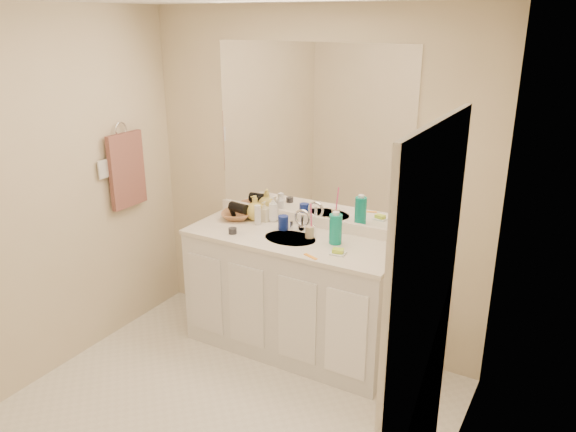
# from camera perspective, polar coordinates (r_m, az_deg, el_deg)

# --- Properties ---
(floor) EXTENTS (2.60, 2.60, 0.00)m
(floor) POSITION_cam_1_polar(r_m,az_deg,el_deg) (3.59, -8.27, -20.78)
(floor) COLOR white
(floor) RESTS_ON ground
(wall_back) EXTENTS (2.60, 0.02, 2.40)m
(wall_back) POSITION_cam_1_polar(r_m,az_deg,el_deg) (3.99, 2.31, 3.39)
(wall_back) COLOR beige
(wall_back) RESTS_ON floor
(wall_left) EXTENTS (0.02, 2.60, 2.40)m
(wall_left) POSITION_cam_1_polar(r_m,az_deg,el_deg) (3.88, -24.58, 1.08)
(wall_left) COLOR beige
(wall_left) RESTS_ON floor
(wall_right) EXTENTS (0.02, 2.60, 2.40)m
(wall_right) POSITION_cam_1_polar(r_m,az_deg,el_deg) (2.43, 15.65, -8.47)
(wall_right) COLOR beige
(wall_right) RESTS_ON floor
(vanity_cabinet) EXTENTS (1.50, 0.55, 0.85)m
(vanity_cabinet) POSITION_cam_1_polar(r_m,az_deg,el_deg) (4.06, 0.35, -8.14)
(vanity_cabinet) COLOR silver
(vanity_cabinet) RESTS_ON floor
(countertop) EXTENTS (1.52, 0.57, 0.03)m
(countertop) POSITION_cam_1_polar(r_m,az_deg,el_deg) (3.87, 0.37, -2.36)
(countertop) COLOR silver
(countertop) RESTS_ON vanity_cabinet
(backsplash) EXTENTS (1.52, 0.03, 0.08)m
(backsplash) POSITION_cam_1_polar(r_m,az_deg,el_deg) (4.07, 2.16, -0.46)
(backsplash) COLOR white
(backsplash) RESTS_ON countertop
(sink_basin) EXTENTS (0.37, 0.37, 0.02)m
(sink_basin) POSITION_cam_1_polar(r_m,az_deg,el_deg) (3.86, 0.22, -2.42)
(sink_basin) COLOR beige
(sink_basin) RESTS_ON countertop
(faucet) EXTENTS (0.02, 0.02, 0.11)m
(faucet) POSITION_cam_1_polar(r_m,az_deg,el_deg) (3.98, 1.50, -0.68)
(faucet) COLOR silver
(faucet) RESTS_ON countertop
(mirror) EXTENTS (1.48, 0.01, 1.20)m
(mirror) POSITION_cam_1_polar(r_m,az_deg,el_deg) (3.90, 2.34, 8.45)
(mirror) COLOR white
(mirror) RESTS_ON wall_back
(blue_mug) EXTENTS (0.10, 0.10, 0.10)m
(blue_mug) POSITION_cam_1_polar(r_m,az_deg,el_deg) (3.99, -0.49, -0.67)
(blue_mug) COLOR navy
(blue_mug) RESTS_ON countertop
(tan_cup) EXTENTS (0.06, 0.06, 0.08)m
(tan_cup) POSITION_cam_1_polar(r_m,az_deg,el_deg) (3.85, 2.21, -1.63)
(tan_cup) COLOR tan
(tan_cup) RESTS_ON countertop
(toothbrush) EXTENTS (0.02, 0.04, 0.20)m
(toothbrush) POSITION_cam_1_polar(r_m,az_deg,el_deg) (3.81, 2.37, -0.13)
(toothbrush) COLOR #F54087
(toothbrush) RESTS_ON tan_cup
(mouthwash_bottle) EXTENTS (0.11, 0.11, 0.20)m
(mouthwash_bottle) POSITION_cam_1_polar(r_m,az_deg,el_deg) (3.74, 4.86, -1.33)
(mouthwash_bottle) COLOR #0B8E7A
(mouthwash_bottle) RESTS_ON countertop
(soap_dish) EXTENTS (0.10, 0.09, 0.01)m
(soap_dish) POSITION_cam_1_polar(r_m,az_deg,el_deg) (3.61, 5.09, -3.81)
(soap_dish) COLOR white
(soap_dish) RESTS_ON countertop
(green_soap) EXTENTS (0.08, 0.06, 0.03)m
(green_soap) POSITION_cam_1_polar(r_m,az_deg,el_deg) (3.60, 5.10, -3.53)
(green_soap) COLOR #BCE337
(green_soap) RESTS_ON soap_dish
(orange_comb) EXTENTS (0.11, 0.06, 0.00)m
(orange_comb) POSITION_cam_1_polar(r_m,az_deg,el_deg) (3.56, 2.31, -4.14)
(orange_comb) COLOR orange
(orange_comb) RESTS_ON countertop
(dark_jar) EXTENTS (0.06, 0.06, 0.04)m
(dark_jar) POSITION_cam_1_polar(r_m,az_deg,el_deg) (3.94, -5.65, -1.50)
(dark_jar) COLOR #242429
(dark_jar) RESTS_ON countertop
(extra_white_bottle) EXTENTS (0.05, 0.05, 0.15)m
(extra_white_bottle) POSITION_cam_1_polar(r_m,az_deg,el_deg) (4.08, -3.10, 0.10)
(extra_white_bottle) COLOR silver
(extra_white_bottle) RESTS_ON countertop
(soap_bottle_white) EXTENTS (0.08, 0.08, 0.19)m
(soap_bottle_white) POSITION_cam_1_polar(r_m,az_deg,el_deg) (4.14, -1.52, 0.72)
(soap_bottle_white) COLOR white
(soap_bottle_white) RESTS_ON countertop
(soap_bottle_cream) EXTENTS (0.07, 0.07, 0.15)m
(soap_bottle_cream) POSITION_cam_1_polar(r_m,az_deg,el_deg) (4.15, -2.40, 0.48)
(soap_bottle_cream) COLOR beige
(soap_bottle_cream) RESTS_ON countertop
(soap_bottle_yellow) EXTENTS (0.19, 0.19, 0.18)m
(soap_bottle_yellow) POSITION_cam_1_polar(r_m,az_deg,el_deg) (4.18, -3.37, 0.85)
(soap_bottle_yellow) COLOR #D3BE52
(soap_bottle_yellow) RESTS_ON countertop
(wicker_basket) EXTENTS (0.30, 0.30, 0.06)m
(wicker_basket) POSITION_cam_1_polar(r_m,az_deg,el_deg) (4.22, -5.22, 0.08)
(wicker_basket) COLOR #98623D
(wicker_basket) RESTS_ON countertop
(hair_dryer) EXTENTS (0.16, 0.10, 0.08)m
(hair_dryer) POSITION_cam_1_polar(r_m,az_deg,el_deg) (4.19, -5.02, 0.83)
(hair_dryer) COLOR black
(hair_dryer) RESTS_ON wicker_basket
(towel_ring) EXTENTS (0.01, 0.11, 0.11)m
(towel_ring) POSITION_cam_1_polar(r_m,az_deg,el_deg) (4.25, -16.63, 8.44)
(towel_ring) COLOR silver
(towel_ring) RESTS_ON wall_left
(hand_towel) EXTENTS (0.04, 0.32, 0.55)m
(hand_towel) POSITION_cam_1_polar(r_m,az_deg,el_deg) (4.30, -16.06, 4.50)
(hand_towel) COLOR brown
(hand_towel) RESTS_ON towel_ring
(switch_plate) EXTENTS (0.01, 0.08, 0.13)m
(switch_plate) POSITION_cam_1_polar(r_m,az_deg,el_deg) (4.17, -18.27, 4.54)
(switch_plate) COLOR silver
(switch_plate) RESTS_ON wall_left
(door) EXTENTS (0.02, 0.82, 2.00)m
(door) POSITION_cam_1_polar(r_m,az_deg,el_deg) (2.28, 12.87, -16.06)
(door) COLOR white
(door) RESTS_ON floor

